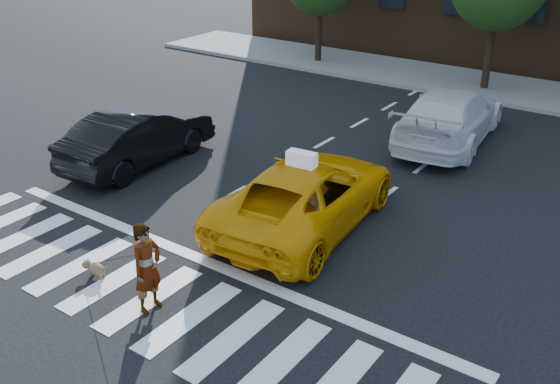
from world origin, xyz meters
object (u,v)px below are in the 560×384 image
taxi (306,194)px  woman (147,268)px  dog (94,268)px  black_sedan (138,137)px  white_suv (450,116)px

taxi → woman: 4.34m
woman → dog: bearing=85.6°
black_sedan → white_suv: (6.38, 6.57, 0.04)m
taxi → black_sedan: black_sedan is taller
taxi → woman: (-0.54, -4.30, 0.10)m
woman → dog: 1.79m
taxi → dog: taxi is taller
woman → white_suv: bearing=-7.3°
white_suv → taxi: bearing=78.5°
white_suv → dog: bearing=69.4°
white_suv → woman: size_ratio=3.27×
taxi → dog: size_ratio=9.26×
dog → woman: bearing=-19.0°
black_sedan → dog: (3.56, -4.57, -0.58)m
taxi → white_suv: white_suv is taller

